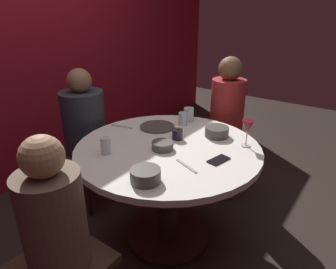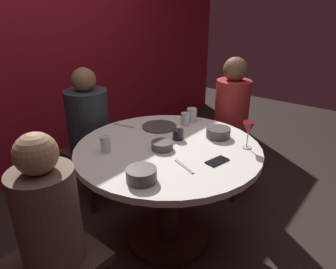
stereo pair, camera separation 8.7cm
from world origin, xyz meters
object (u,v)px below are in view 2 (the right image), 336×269
(seated_diner_left, at_px, (49,220))
(cup_near_candle, at_px, (105,144))
(seated_diner_back, at_px, (88,122))
(cup_by_right_diner, at_px, (192,115))
(candle_holder, at_px, (178,134))
(bowl_small_white, at_px, (141,175))
(cell_phone, at_px, (217,161))
(dinner_plate, at_px, (159,126))
(wine_glass, at_px, (248,129))
(bowl_salad_center, at_px, (218,133))
(dining_table, at_px, (168,169))
(cup_by_left_diner, at_px, (185,119))
(seated_diner_right, at_px, (231,113))
(bowl_serving_large, at_px, (163,145))

(seated_diner_left, distance_m, cup_near_candle, 0.61)
(seated_diner_back, relative_size, cup_by_right_diner, 10.99)
(candle_holder, bearing_deg, bowl_small_white, -162.41)
(cell_phone, bearing_deg, dinner_plate, -6.31)
(wine_glass, xyz_separation_m, dinner_plate, (-0.08, 0.66, -0.12))
(seated_diner_left, distance_m, cup_by_right_diner, 1.34)
(wine_glass, xyz_separation_m, cell_phone, (-0.28, 0.05, -0.12))
(bowl_salad_center, xyz_separation_m, cup_near_candle, (-0.64, 0.43, 0.02))
(dining_table, bearing_deg, wine_glass, -54.16)
(dining_table, height_order, cup_by_left_diner, cup_by_left_diner)
(candle_holder, xyz_separation_m, dinner_plate, (0.09, 0.24, -0.03))
(seated_diner_right, bearing_deg, bowl_small_white, 7.05)
(candle_holder, bearing_deg, seated_diner_left, -179.27)
(seated_diner_right, bearing_deg, wine_glass, 35.40)
(seated_diner_right, height_order, dinner_plate, seated_diner_right)
(wine_glass, height_order, cell_phone, wine_glass)
(dining_table, xyz_separation_m, bowl_salad_center, (0.33, -0.18, 0.21))
(seated_diner_right, bearing_deg, seated_diner_back, -43.80)
(seated_diner_back, xyz_separation_m, bowl_serving_large, (-0.06, -0.84, 0.06))
(seated_diner_left, height_order, cup_near_candle, seated_diner_left)
(seated_diner_left, relative_size, cup_by_left_diner, 11.45)
(seated_diner_back, xyz_separation_m, dinner_plate, (0.21, -0.58, 0.04))
(seated_diner_back, xyz_separation_m, cup_by_left_diner, (0.37, -0.70, 0.08))
(wine_glass, distance_m, cup_by_left_diner, 0.55)
(seated_diner_left, height_order, dinner_plate, seated_diner_left)
(candle_holder, height_order, cell_phone, candle_holder)
(cup_by_right_diner, bearing_deg, seated_diner_back, 124.24)
(bowl_small_white, height_order, cup_by_right_diner, cup_by_right_diner)
(seated_diner_right, height_order, cup_by_right_diner, seated_diner_right)
(cell_phone, distance_m, bowl_serving_large, 0.36)
(dinner_plate, distance_m, cup_by_right_diner, 0.29)
(bowl_serving_large, xyz_separation_m, bowl_salad_center, (0.39, -0.18, 0.01))
(seated_diner_left, bearing_deg, cup_by_right_diner, 6.06)
(dining_table, distance_m, bowl_serving_large, 0.21)
(seated_diner_back, xyz_separation_m, seated_diner_right, (0.87, -0.83, 0.03))
(seated_diner_back, relative_size, bowl_small_white, 7.25)
(cell_phone, bearing_deg, candle_holder, -5.30)
(dinner_plate, xyz_separation_m, cup_by_left_diner, (0.16, -0.12, 0.04))
(candle_holder, bearing_deg, dining_table, -174.28)
(cup_near_candle, xyz_separation_m, cup_by_left_diner, (0.68, -0.12, -0.00))
(bowl_serving_large, bearing_deg, seated_diner_back, 86.01)
(dining_table, xyz_separation_m, cup_near_candle, (-0.31, 0.25, 0.23))
(dinner_plate, xyz_separation_m, bowl_small_white, (-0.63, -0.41, 0.03))
(dinner_plate, bearing_deg, bowl_serving_large, -136.38)
(bowl_small_white, bearing_deg, seated_diner_left, 160.24)
(seated_diner_left, bearing_deg, bowl_salad_center, -8.63)
(dinner_plate, bearing_deg, cup_near_candle, -179.06)
(dining_table, relative_size, wine_glass, 6.82)
(seated_diner_back, relative_size, cup_by_left_diner, 11.84)
(seated_diner_left, xyz_separation_m, bowl_small_white, (0.44, -0.16, 0.09))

